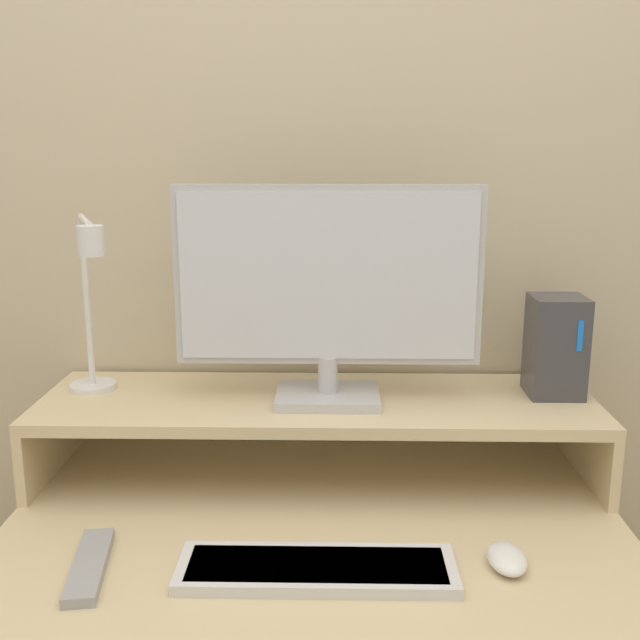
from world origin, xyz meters
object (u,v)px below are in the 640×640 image
Objects in this scene: router_dock at (556,346)px; desk_lamp at (90,306)px; keyboard at (317,569)px; monitor at (328,288)px; mouse at (507,559)px; remote_control at (89,566)px.

desk_lamp is at bearing -176.59° from router_dock.
monitor is at bearing 87.87° from keyboard.
monitor is 6.10× the size of mouse.
mouse is 0.62m from remote_control.
router_dock is at bearing 40.94° from keyboard.
mouse is (-0.16, -0.35, -0.23)m from router_dock.
remote_control is (-0.35, -0.33, -0.36)m from monitor.
keyboard is at bearing -0.79° from remote_control.
router_dock is (0.86, 0.05, -0.08)m from desk_lamp.
keyboard is (-0.44, -0.38, -0.24)m from router_dock.
desk_lamp is at bearing 156.54° from mouse.
monitor is 0.43m from desk_lamp.
monitor is at bearing 131.19° from mouse.
monitor reaches higher than mouse.
remote_control is (-0.78, -0.38, -0.24)m from router_dock.
desk_lamp reaches higher than remote_control.
keyboard is 4.52× the size of mouse.
monitor is 0.54m from mouse.
mouse is at bearing -23.46° from desk_lamp.
mouse is at bearing -113.84° from router_dock.
router_dock reaches higher than mouse.
remote_control is (-0.34, 0.00, -0.00)m from keyboard.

